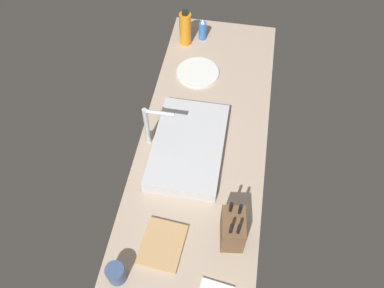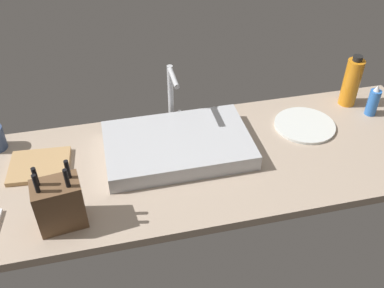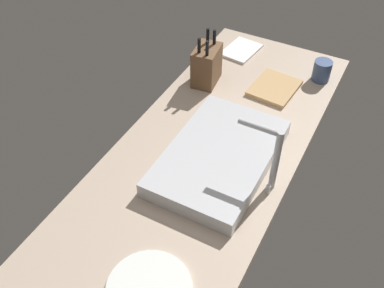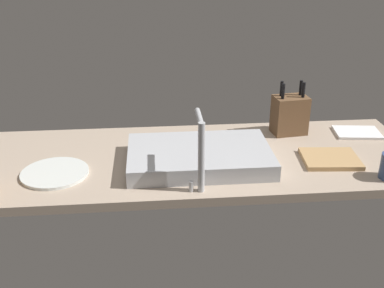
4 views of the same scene
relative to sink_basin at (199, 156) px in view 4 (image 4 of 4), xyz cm
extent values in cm
cube|color=tan|center=(7.09, -6.63, -4.93)|extent=(194.69, 65.90, 3.50)
cube|color=#B7BABF|center=(0.00, 0.00, 0.00)|extent=(55.34, 35.21, 6.37)
cylinder|color=#B7BABF|center=(1.62, 21.12, 9.75)|extent=(2.40, 2.40, 25.87)
cylinder|color=#B7BABF|center=(1.62, 13.96, 21.68)|extent=(2.00, 14.32, 2.00)
cylinder|color=#B7BABF|center=(5.12, 21.12, -1.18)|extent=(1.60, 1.60, 4.00)
cube|color=brown|center=(-43.17, -26.94, 5.37)|extent=(15.83, 11.70, 17.11)
cylinder|color=black|center=(-47.67, -28.91, 17.25)|extent=(1.57, 1.57, 6.65)
cylinder|color=black|center=(-47.95, -25.87, 17.25)|extent=(1.57, 1.57, 6.65)
cylinder|color=black|center=(-38.96, -28.58, 17.25)|extent=(1.57, 1.57, 6.65)
cylinder|color=black|center=(-38.62, -24.68, 17.25)|extent=(1.57, 1.57, 6.65)
cube|color=tan|center=(-51.96, 2.35, -2.28)|extent=(23.13, 19.72, 1.80)
cylinder|color=silver|center=(54.92, 4.03, -2.58)|extent=(25.16, 25.16, 1.20)
cube|color=white|center=(-73.73, -22.94, -2.58)|extent=(21.20, 16.35, 1.20)
camera|label=1|loc=(-110.90, -20.87, 164.21)|focal=36.71mm
camera|label=2|loc=(-23.92, -128.03, 106.19)|focal=40.88mm
camera|label=3|loc=(104.16, 44.20, 115.93)|focal=41.48mm
camera|label=4|loc=(17.74, 163.59, 80.46)|focal=44.01mm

